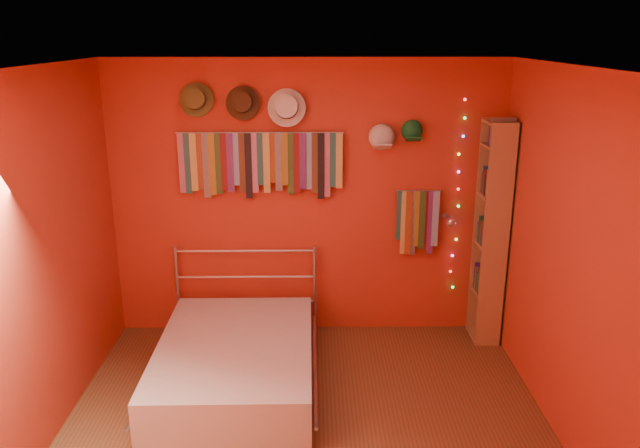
{
  "coord_description": "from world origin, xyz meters",
  "views": [
    {
      "loc": [
        0.06,
        -3.65,
        2.7
      ],
      "look_at": [
        0.11,
        0.9,
        1.29
      ],
      "focal_mm": 35.0,
      "sensor_mm": 36.0,
      "label": 1
    }
  ],
  "objects_px": {
    "bed": "(236,361)",
    "tie_rack": "(260,162)",
    "bookshelf": "(496,232)",
    "reading_lamp": "(450,221)"
  },
  "relations": [
    {
      "from": "tie_rack",
      "to": "bookshelf",
      "type": "distance_m",
      "value": 2.16
    },
    {
      "from": "bookshelf",
      "to": "bed",
      "type": "distance_m",
      "value": 2.49
    },
    {
      "from": "tie_rack",
      "to": "reading_lamp",
      "type": "xyz_separation_m",
      "value": [
        1.65,
        -0.19,
        -0.49
      ]
    },
    {
      "from": "bed",
      "to": "tie_rack",
      "type": "bearing_deg",
      "value": 79.98
    },
    {
      "from": "reading_lamp",
      "to": "bed",
      "type": "distance_m",
      "value": 2.16
    },
    {
      "from": "bookshelf",
      "to": "bed",
      "type": "bearing_deg",
      "value": -160.65
    },
    {
      "from": "tie_rack",
      "to": "bed",
      "type": "distance_m",
      "value": 1.71
    },
    {
      "from": "tie_rack",
      "to": "bed",
      "type": "relative_size",
      "value": 0.81
    },
    {
      "from": "reading_lamp",
      "to": "bed",
      "type": "height_order",
      "value": "reading_lamp"
    },
    {
      "from": "reading_lamp",
      "to": "bed",
      "type": "bearing_deg",
      "value": -157.47
    }
  ]
}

